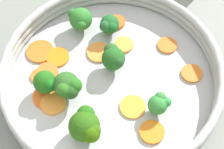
# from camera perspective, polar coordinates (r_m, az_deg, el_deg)

# --- Properties ---
(ground_plane) EXTENTS (4.00, 4.00, 0.00)m
(ground_plane) POSITION_cam_1_polar(r_m,az_deg,el_deg) (0.64, 0.00, -1.39)
(ground_plane) COLOR gray
(skillet) EXTENTS (0.35, 0.35, 0.01)m
(skillet) POSITION_cam_1_polar(r_m,az_deg,el_deg) (0.63, 0.00, -1.06)
(skillet) COLOR #B2B5B7
(skillet) RESTS_ON ground_plane
(skillet_rim_wall) EXTENTS (0.36, 0.36, 0.04)m
(skillet_rim_wall) POSITION_cam_1_polar(r_m,az_deg,el_deg) (0.61, 0.00, 0.26)
(skillet_rim_wall) COLOR #AFB5B3
(skillet_rim_wall) RESTS_ON skillet
(carrot_slice_0) EXTENTS (0.05, 0.05, 0.01)m
(carrot_slice_0) POSITION_cam_1_polar(r_m,az_deg,el_deg) (0.58, 6.10, -8.71)
(carrot_slice_0) COLOR orange
(carrot_slice_0) RESTS_ON skillet
(carrot_slice_1) EXTENTS (0.05, 0.05, 0.01)m
(carrot_slice_1) POSITION_cam_1_polar(r_m,az_deg,el_deg) (0.64, -9.81, 0.39)
(carrot_slice_1) COLOR orange
(carrot_slice_1) RESTS_ON skillet
(carrot_slice_2) EXTENTS (0.05, 0.05, 0.00)m
(carrot_slice_2) POSITION_cam_1_polar(r_m,az_deg,el_deg) (0.65, -2.00, 3.41)
(carrot_slice_2) COLOR orange
(carrot_slice_2) RESTS_ON skillet
(carrot_slice_3) EXTENTS (0.04, 0.04, 0.00)m
(carrot_slice_3) POSITION_cam_1_polar(r_m,az_deg,el_deg) (0.64, -11.10, -0.23)
(carrot_slice_3) COLOR orange
(carrot_slice_3) RESTS_ON skillet
(carrot_slice_4) EXTENTS (0.04, 0.04, 0.01)m
(carrot_slice_4) POSITION_cam_1_polar(r_m,az_deg,el_deg) (0.66, 1.83, 4.56)
(carrot_slice_4) COLOR #F99B3A
(carrot_slice_4) RESTS_ON skillet
(carrot_slice_5) EXTENTS (0.05, 0.05, 0.00)m
(carrot_slice_5) POSITION_cam_1_polar(r_m,az_deg,el_deg) (0.65, -8.26, 2.65)
(carrot_slice_5) COLOR orange
(carrot_slice_5) RESTS_ON skillet
(carrot_slice_6) EXTENTS (0.04, 0.04, 0.01)m
(carrot_slice_6) POSITION_cam_1_polar(r_m,az_deg,el_deg) (0.61, -8.95, -4.38)
(carrot_slice_6) COLOR orange
(carrot_slice_6) RESTS_ON skillet
(carrot_slice_7) EXTENTS (0.06, 0.06, 0.00)m
(carrot_slice_7) POSITION_cam_1_polar(r_m,az_deg,el_deg) (0.67, -10.90, 3.47)
(carrot_slice_7) COLOR orange
(carrot_slice_7) RESTS_ON skillet
(carrot_slice_8) EXTENTS (0.03, 0.03, 0.01)m
(carrot_slice_8) POSITION_cam_1_polar(r_m,az_deg,el_deg) (0.69, 0.71, 8.00)
(carrot_slice_8) COLOR orange
(carrot_slice_8) RESTS_ON skillet
(carrot_slice_9) EXTENTS (0.05, 0.05, 0.00)m
(carrot_slice_9) POSITION_cam_1_polar(r_m,az_deg,el_deg) (0.60, 3.18, -4.95)
(carrot_slice_9) COLOR orange
(carrot_slice_9) RESTS_ON skillet
(carrot_slice_10) EXTENTS (0.05, 0.05, 0.00)m
(carrot_slice_10) POSITION_cam_1_polar(r_m,az_deg,el_deg) (0.64, 12.04, 0.16)
(carrot_slice_10) COLOR orange
(carrot_slice_10) RESTS_ON skillet
(carrot_slice_11) EXTENTS (0.04, 0.04, 0.00)m
(carrot_slice_11) POSITION_cam_1_polar(r_m,az_deg,el_deg) (0.67, 8.39, 4.43)
(carrot_slice_11) COLOR orange
(carrot_slice_11) RESTS_ON skillet
(carrot_slice_12) EXTENTS (0.06, 0.06, 0.00)m
(carrot_slice_12) POSITION_cam_1_polar(r_m,az_deg,el_deg) (0.61, -9.86, -3.34)
(carrot_slice_12) COLOR orange
(carrot_slice_12) RESTS_ON skillet
(broccoli_floret_0) EXTENTS (0.05, 0.05, 0.05)m
(broccoli_floret_0) POSITION_cam_1_polar(r_m,az_deg,el_deg) (0.55, -3.98, -7.85)
(broccoli_floret_0) COLOR #7C9F55
(broccoli_floret_0) RESTS_ON skillet
(broccoli_floret_1) EXTENTS (0.04, 0.04, 0.04)m
(broccoli_floret_1) POSITION_cam_1_polar(r_m,az_deg,el_deg) (0.66, -0.45, 7.48)
(broccoli_floret_1) COLOR #658851
(broccoli_floret_1) RESTS_ON skillet
(broccoli_floret_2) EXTENTS (0.04, 0.04, 0.05)m
(broccoli_floret_2) POSITION_cam_1_polar(r_m,az_deg,el_deg) (0.67, -4.89, 8.38)
(broccoli_floret_2) COLOR #719A5E
(broccoli_floret_2) RESTS_ON skillet
(broccoli_floret_3) EXTENTS (0.05, 0.05, 0.05)m
(broccoli_floret_3) POSITION_cam_1_polar(r_m,az_deg,el_deg) (0.58, -6.77, -1.83)
(broccoli_floret_3) COLOR #84B65E
(broccoli_floret_3) RESTS_ON skillet
(broccoli_floret_4) EXTENTS (0.04, 0.04, 0.05)m
(broccoli_floret_4) POSITION_cam_1_polar(r_m,az_deg,el_deg) (0.60, -10.02, -1.26)
(broccoli_floret_4) COLOR #7D945D
(broccoli_floret_4) RESTS_ON skillet
(broccoli_floret_5) EXTENTS (0.05, 0.04, 0.05)m
(broccoli_floret_5) POSITION_cam_1_polar(r_m,az_deg,el_deg) (0.61, 0.21, 2.65)
(broccoli_floret_5) COLOR #80AF6F
(broccoli_floret_5) RESTS_ON skillet
(broccoli_floret_6) EXTENTS (0.03, 0.04, 0.04)m
(broccoli_floret_6) POSITION_cam_1_polar(r_m,az_deg,el_deg) (0.58, 7.11, -4.48)
(broccoli_floret_6) COLOR #6DA25E
(broccoli_floret_6) RESTS_ON skillet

